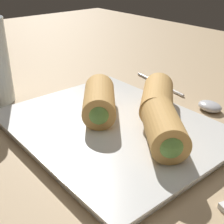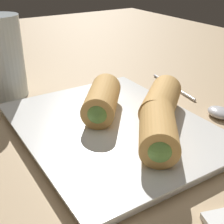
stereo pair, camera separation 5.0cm
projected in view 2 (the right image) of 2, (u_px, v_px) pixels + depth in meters
The scene contains 7 objects.
table_surface at pixel (95, 135), 43.65cm from camera, with size 180.00×140.00×2.00cm.
serving_plate at pixel (112, 128), 41.77cm from camera, with size 28.47×22.83×1.50cm.
roll_front_left at pixel (161, 102), 42.34cm from camera, with size 9.37×9.96×4.34cm.
roll_front_right at pixel (158, 131), 35.28cm from camera, with size 10.09×9.14×4.34cm.
roll_back_left at pixel (102, 101), 42.73cm from camera, with size 10.05×9.22×4.34cm.
spoon at pixel (210, 107), 47.97cm from camera, with size 20.79×4.84×1.36cm.
drinking_glass at pixel (3, 57), 50.75cm from camera, with size 6.62×6.62×13.42cm.
Camera 2 is at (-33.12, 17.92, 23.43)cm, focal length 50.00 mm.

